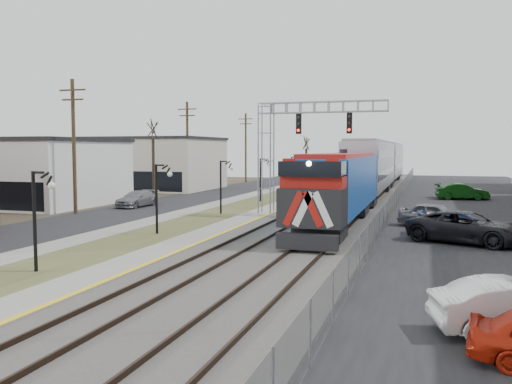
% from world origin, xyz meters
% --- Properties ---
extents(street_west, '(7.00, 120.00, 0.04)m').
position_xyz_m(street_west, '(-11.50, 35.00, 0.02)').
color(street_west, black).
rests_on(street_west, ground).
extents(sidewalk, '(2.00, 120.00, 0.08)m').
position_xyz_m(sidewalk, '(-7.00, 35.00, 0.04)').
color(sidewalk, gray).
rests_on(sidewalk, ground).
extents(grass_median, '(4.00, 120.00, 0.06)m').
position_xyz_m(grass_median, '(-4.00, 35.00, 0.03)').
color(grass_median, '#404826').
rests_on(grass_median, ground).
extents(platform, '(2.00, 120.00, 0.24)m').
position_xyz_m(platform, '(-1.00, 35.00, 0.12)').
color(platform, gray).
rests_on(platform, ground).
extents(ballast_bed, '(8.00, 120.00, 0.20)m').
position_xyz_m(ballast_bed, '(4.00, 35.00, 0.10)').
color(ballast_bed, '#595651').
rests_on(ballast_bed, ground).
extents(parking_lot, '(16.00, 120.00, 0.04)m').
position_xyz_m(parking_lot, '(16.00, 35.00, 0.02)').
color(parking_lot, black).
rests_on(parking_lot, ground).
extents(platform_edge, '(0.24, 120.00, 0.01)m').
position_xyz_m(platform_edge, '(-0.12, 35.00, 0.24)').
color(platform_edge, gold).
rests_on(platform_edge, platform).
extents(track_near, '(1.58, 120.00, 0.15)m').
position_xyz_m(track_near, '(2.00, 35.00, 0.28)').
color(track_near, '#2D2119').
rests_on(track_near, ballast_bed).
extents(track_far, '(1.58, 120.00, 0.15)m').
position_xyz_m(track_far, '(5.50, 35.00, 0.28)').
color(track_far, '#2D2119').
rests_on(track_far, ballast_bed).
extents(train, '(3.00, 63.05, 5.33)m').
position_xyz_m(train, '(5.50, 47.14, 2.88)').
color(train, blue).
rests_on(train, ground).
extents(signal_gantry, '(9.00, 1.07, 8.15)m').
position_xyz_m(signal_gantry, '(1.22, 27.99, 5.59)').
color(signal_gantry, gray).
rests_on(signal_gantry, ground).
extents(lampposts, '(0.14, 62.14, 4.00)m').
position_xyz_m(lampposts, '(-4.00, 18.29, 2.00)').
color(lampposts, black).
rests_on(lampposts, ground).
extents(utility_poles, '(0.28, 80.28, 10.00)m').
position_xyz_m(utility_poles, '(-14.50, 25.00, 5.00)').
color(utility_poles, '#4C3823').
rests_on(utility_poles, ground).
extents(fence, '(0.04, 120.00, 1.60)m').
position_xyz_m(fence, '(8.20, 35.00, 0.80)').
color(fence, gray).
rests_on(fence, ground).
extents(bare_trees, '(12.30, 42.30, 5.95)m').
position_xyz_m(bare_trees, '(-12.66, 38.91, 2.70)').
color(bare_trees, '#382D23').
rests_on(bare_trees, ground).
extents(car_lot_c, '(6.44, 4.67, 1.63)m').
position_xyz_m(car_lot_c, '(12.56, 20.09, 0.81)').
color(car_lot_c, black).
rests_on(car_lot_c, ground).
extents(car_lot_d, '(4.67, 2.07, 1.33)m').
position_xyz_m(car_lot_d, '(12.38, 22.67, 0.67)').
color(car_lot_d, navy).
rests_on(car_lot_d, ground).
extents(car_lot_e, '(4.70, 2.78, 1.50)m').
position_xyz_m(car_lot_e, '(11.11, 25.64, 0.75)').
color(car_lot_e, slate).
rests_on(car_lot_e, ground).
extents(car_lot_f, '(4.82, 2.31, 1.53)m').
position_xyz_m(car_lot_f, '(13.78, 45.69, 0.76)').
color(car_lot_f, '#0B390D').
rests_on(car_lot_f, ground).
extents(car_street_b, '(2.16, 4.68, 1.32)m').
position_xyz_m(car_street_b, '(-12.59, 30.68, 0.66)').
color(car_street_b, slate).
rests_on(car_street_b, ground).
extents(car_lot_g, '(5.38, 2.91, 1.48)m').
position_xyz_m(car_lot_g, '(13.95, 47.16, 0.74)').
color(car_lot_g, '#0B3A19').
rests_on(car_lot_g, ground).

